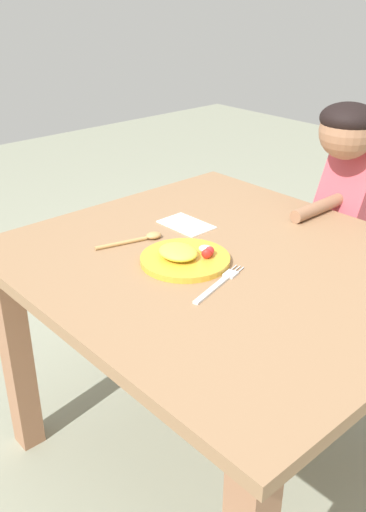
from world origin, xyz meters
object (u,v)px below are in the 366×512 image
object	(u,v)px
plate	(184,257)
fork	(219,284)
spoon	(141,238)
person	(345,235)

from	to	relation	value
plate	fork	world-z (taller)	plate
spoon	plate	bearing A→B (deg)	-74.19
person	plate	bearing A→B (deg)	87.53
fork	plate	bearing A→B (deg)	67.88
fork	person	bearing A→B (deg)	-6.29
person	spoon	bearing A→B (deg)	73.75
plate	spoon	xyz separation A→B (m)	(-0.18, -0.00, -0.01)
plate	fork	bearing A→B (deg)	-7.01
person	fork	bearing A→B (deg)	98.82
spoon	fork	bearing A→B (deg)	-77.66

